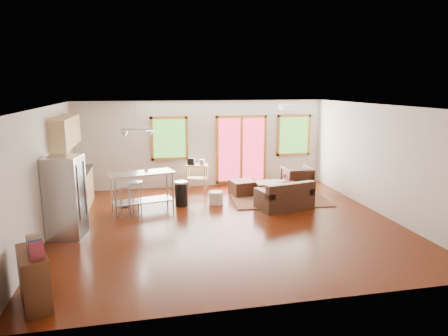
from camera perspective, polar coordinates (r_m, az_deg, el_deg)
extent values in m
cube|color=#340F04|center=(9.07, 0.39, -7.89)|extent=(7.50, 7.00, 0.02)
cube|color=silver|center=(8.56, 0.41, 8.89)|extent=(7.50, 7.00, 0.02)
cube|color=beige|center=(12.12, -3.07, 3.46)|extent=(7.50, 0.02, 2.60)
cube|color=beige|center=(8.76, -24.43, -0.75)|extent=(0.02, 7.00, 2.60)
cube|color=beige|center=(10.18, 21.58, 1.08)|extent=(0.02, 7.00, 2.60)
cube|color=beige|center=(5.45, 8.19, -6.91)|extent=(7.50, 0.02, 2.60)
cube|color=#2B541B|center=(11.94, -7.81, 4.22)|extent=(0.94, 0.02, 1.14)
cube|color=#945823|center=(11.88, -7.89, 7.13)|extent=(1.10, 0.05, 0.08)
cube|color=#945823|center=(12.03, -7.73, 1.34)|extent=(1.10, 0.05, 0.08)
cube|color=#945823|center=(11.92, -10.26, 4.12)|extent=(0.08, 0.05, 1.30)
cube|color=#945823|center=(11.98, -5.37, 4.30)|extent=(0.08, 0.05, 1.30)
cube|color=#AE233C|center=(12.34, 2.49, 2.67)|extent=(1.44, 0.02, 1.94)
cube|color=#945823|center=(12.22, 2.54, 7.36)|extent=(1.60, 0.05, 0.08)
cube|color=#945823|center=(12.54, 2.45, -1.89)|extent=(1.60, 0.05, 0.08)
cube|color=#945823|center=(12.18, -0.98, 2.56)|extent=(0.08, 0.05, 2.10)
cube|color=#945823|center=(12.54, 5.87, 2.77)|extent=(0.08, 0.05, 2.10)
cube|color=#945823|center=(12.34, 2.49, 2.67)|extent=(0.08, 0.05, 1.94)
cube|color=#2B541B|center=(12.80, 9.93, 4.65)|extent=(0.94, 0.02, 1.14)
cube|color=#945823|center=(12.75, 10.03, 7.37)|extent=(1.10, 0.05, 0.08)
cube|color=#945823|center=(12.89, 9.84, 1.95)|extent=(1.10, 0.05, 0.08)
cube|color=#945823|center=(12.63, 7.77, 4.62)|extent=(0.08, 0.05, 1.30)
cube|color=#945823|center=(13.00, 12.03, 4.67)|extent=(0.08, 0.05, 1.30)
cube|color=#485A33|center=(11.08, 7.74, -4.22)|extent=(2.70, 2.17, 0.03)
cube|color=black|center=(10.16, 8.58, -4.69)|extent=(1.47, 1.03, 0.37)
cube|color=black|center=(9.83, 9.55, -3.12)|extent=(1.34, 0.47, 0.34)
cube|color=black|center=(9.79, 5.77, -3.67)|extent=(0.34, 0.78, 0.14)
cube|color=black|center=(10.41, 11.30, -2.92)|extent=(0.34, 0.78, 0.14)
cube|color=black|center=(9.98, 7.06, -3.51)|extent=(0.65, 0.60, 0.11)
cube|color=black|center=(10.29, 9.86, -3.13)|extent=(0.65, 0.60, 0.11)
cube|color=#34190B|center=(11.11, 7.29, -2.09)|extent=(1.11, 0.72, 0.04)
cube|color=#34190B|center=(10.84, 5.29, -3.55)|extent=(0.07, 0.07, 0.38)
cube|color=#34190B|center=(11.06, 9.81, -3.36)|extent=(0.07, 0.07, 0.38)
cube|color=#34190B|center=(11.28, 4.77, -2.93)|extent=(0.07, 0.07, 0.38)
cube|color=#34190B|center=(11.49, 9.13, -2.77)|extent=(0.07, 0.07, 0.38)
imported|color=black|center=(11.81, 10.38, -1.38)|extent=(0.78, 0.73, 0.80)
cube|color=black|center=(11.28, 2.64, -2.83)|extent=(0.70, 0.70, 0.41)
cylinder|color=silver|center=(10.41, -1.17, -4.28)|extent=(0.48, 0.48, 0.33)
imported|color=silver|center=(10.98, 8.66, -1.86)|extent=(0.19, 0.19, 0.17)
sphere|color=#BE2042|center=(10.98, 8.76, -1.15)|extent=(0.07, 0.07, 0.06)
sphere|color=#BE2042|center=(10.92, 8.61, -1.12)|extent=(0.07, 0.07, 0.06)
sphere|color=#BE2042|center=(10.97, 8.60, -0.96)|extent=(0.07, 0.07, 0.06)
imported|color=maroon|center=(11.03, 9.38, -1.51)|extent=(0.20, 0.11, 0.28)
cube|color=tan|center=(10.51, -20.42, -3.26)|extent=(0.60, 2.20, 0.90)
cube|color=black|center=(10.41, -20.60, -0.76)|extent=(0.64, 2.24, 0.04)
cube|color=tan|center=(10.27, -21.67, 4.84)|extent=(0.36, 2.20, 0.70)
cylinder|color=#B7BABC|center=(9.90, -21.08, -0.75)|extent=(0.12, 0.12, 0.18)
cube|color=black|center=(10.77, -20.33, 0.31)|extent=(0.22, 0.18, 0.20)
cube|color=#B7BABC|center=(8.64, -21.72, -3.87)|extent=(0.77, 0.76, 1.66)
cube|color=gray|center=(8.54, -19.68, -3.91)|extent=(0.13, 0.60, 1.63)
cylinder|color=gray|center=(8.31, -20.06, -3.36)|extent=(0.03, 0.03, 1.11)
cylinder|color=gray|center=(8.68, -19.21, -2.68)|extent=(0.03, 0.03, 1.11)
cube|color=#B7BABC|center=(9.86, -11.65, -0.74)|extent=(1.63, 0.97, 0.04)
cube|color=gray|center=(10.02, -11.48, -4.62)|extent=(1.51, 0.86, 0.03)
cylinder|color=gray|center=(9.61, -15.20, -4.21)|extent=(0.05, 0.05, 0.93)
cylinder|color=gray|center=(9.94, -7.31, -3.37)|extent=(0.05, 0.05, 0.93)
cylinder|color=gray|center=(10.06, -15.70, -3.54)|extent=(0.05, 0.05, 0.93)
cylinder|color=gray|center=(10.37, -8.14, -2.76)|extent=(0.05, 0.05, 0.93)
imported|color=silver|center=(10.08, -11.05, -0.12)|extent=(0.11, 0.09, 0.11)
cylinder|color=#B7BABC|center=(9.67, -14.04, -2.64)|extent=(0.40, 0.40, 0.04)
cylinder|color=gray|center=(9.86, -13.50, -4.49)|extent=(0.03, 0.03, 0.67)
cylinder|color=gray|center=(9.83, -14.55, -4.58)|extent=(0.03, 0.03, 0.67)
cylinder|color=gray|center=(9.66, -14.38, -4.87)|extent=(0.03, 0.03, 0.67)
cylinder|color=gray|center=(9.69, -13.31, -4.77)|extent=(0.03, 0.03, 0.67)
cylinder|color=gray|center=(9.79, -13.90, -5.34)|extent=(0.36, 0.36, 0.01)
cylinder|color=#B7BABC|center=(9.83, -12.62, -2.04)|extent=(0.46, 0.46, 0.04)
cylinder|color=gray|center=(10.05, -12.18, -3.98)|extent=(0.03, 0.03, 0.72)
cylinder|color=gray|center=(9.99, -13.24, -4.12)|extent=(0.03, 0.03, 0.72)
cylinder|color=gray|center=(9.81, -12.88, -4.40)|extent=(0.03, 0.03, 0.72)
cylinder|color=gray|center=(9.87, -11.80, -4.25)|extent=(0.03, 0.03, 0.72)
cylinder|color=gray|center=(9.96, -12.49, -4.89)|extent=(0.42, 0.42, 0.02)
cylinder|color=black|center=(10.32, -6.10, -3.75)|extent=(0.40, 0.40, 0.59)
cylinder|color=#B7BABC|center=(10.24, -6.14, -2.05)|extent=(0.41, 0.41, 0.05)
cube|color=tan|center=(11.70, -3.93, 0.38)|extent=(0.72, 0.58, 0.04)
cube|color=tan|center=(11.78, -3.91, -1.45)|extent=(0.68, 0.55, 0.03)
cube|color=tan|center=(11.68, -5.35, -1.50)|extent=(0.05, 0.05, 0.75)
cube|color=tan|center=(11.58, -2.76, -1.59)|extent=(0.05, 0.05, 0.75)
cube|color=tan|center=(11.99, -5.02, -1.16)|extent=(0.05, 0.05, 0.75)
cube|color=tan|center=(11.89, -2.49, -1.23)|extent=(0.05, 0.05, 0.75)
cube|color=black|center=(11.71, -4.71, 0.95)|extent=(0.24, 0.23, 0.20)
cylinder|color=#B7BABC|center=(11.65, -3.17, 0.83)|extent=(0.18, 0.18, 0.16)
cube|color=#34190B|center=(6.36, -25.52, -14.02)|extent=(0.62, 0.94, 0.78)
cube|color=maroon|center=(5.89, -25.16, -10.65)|extent=(0.18, 0.11, 0.23)
cube|color=navy|center=(6.03, -25.32, -10.25)|extent=(0.18, 0.11, 0.21)
cube|color=tan|center=(6.16, -25.49, -9.61)|extent=(0.18, 0.11, 0.25)
cube|color=maroon|center=(6.31, -25.61, -9.42)|extent=(0.18, 0.11, 0.19)
cube|color=white|center=(9.59, 9.14, 8.56)|extent=(0.35, 0.35, 0.12)
cylinder|color=gray|center=(9.88, -12.39, 7.19)|extent=(0.02, 0.02, 0.60)
cube|color=gray|center=(9.91, -12.31, 5.46)|extent=(0.80, 0.04, 0.03)
cone|color=#B7BABC|center=(9.93, -14.02, 4.70)|extent=(0.18, 0.18, 0.14)
cone|color=#B7BABC|center=(9.92, -10.54, 4.84)|extent=(0.18, 0.18, 0.14)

